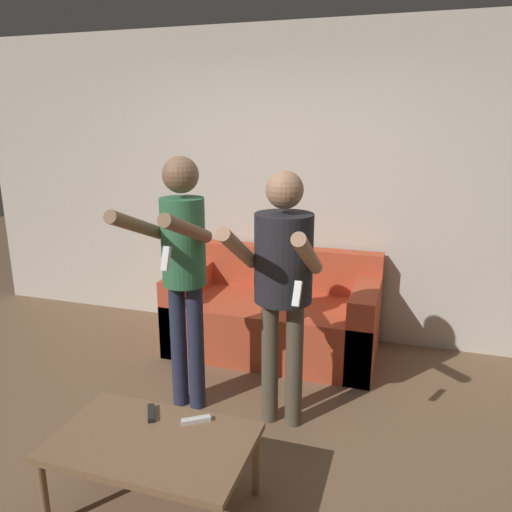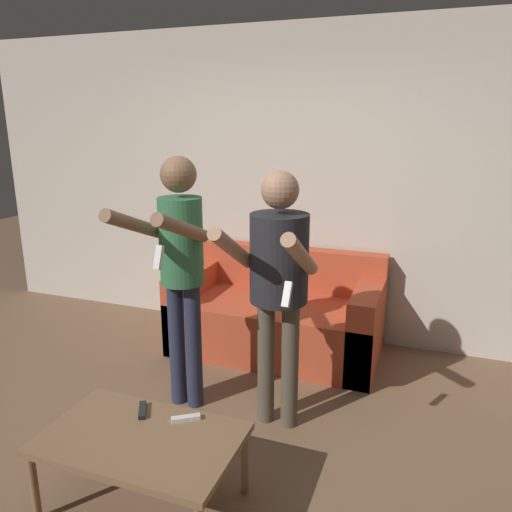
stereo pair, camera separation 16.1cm
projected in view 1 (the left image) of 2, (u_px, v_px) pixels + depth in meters
ground_plane at (206, 461)px, 2.90m from camera, size 14.00×14.00×0.00m
wall_back at (292, 187)px, 4.39m from camera, size 6.40×0.06×2.70m
couch at (275, 317)px, 4.25m from camera, size 1.71×0.86×0.83m
person_standing_left at (182, 259)px, 3.19m from camera, size 0.40×0.72×1.71m
person_standing_right at (283, 272)px, 3.01m from camera, size 0.48×0.71×1.64m
coffee_table at (152, 446)px, 2.45m from camera, size 0.98×0.61×0.41m
remote_near at (151, 413)px, 2.63m from camera, size 0.11×0.15×0.02m
remote_far at (196, 420)px, 2.57m from camera, size 0.14×0.11×0.02m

